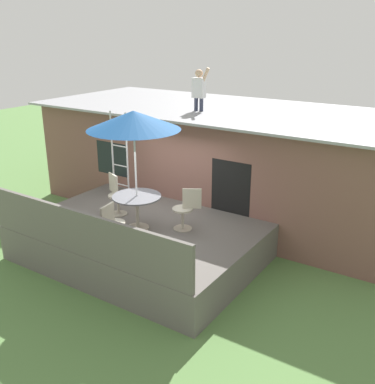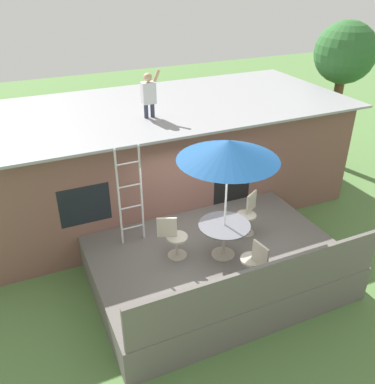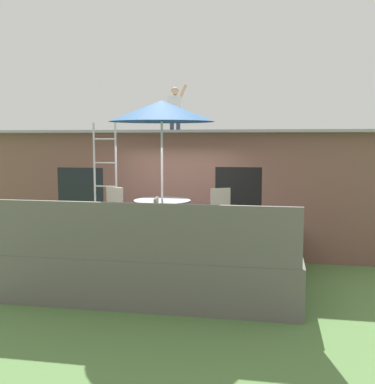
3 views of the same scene
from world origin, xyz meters
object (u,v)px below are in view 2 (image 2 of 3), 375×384
at_px(patio_chair_near, 255,261).
at_px(patio_chair_right, 248,214).
at_px(step_ladder, 130,197).
at_px(patio_chair_left, 173,237).
at_px(person_figure, 149,92).
at_px(patio_table, 224,231).
at_px(patio_umbrella, 228,150).
at_px(backyard_tree, 345,55).

bearing_deg(patio_chair_near, patio_chair_right, -35.41).
distance_m(step_ladder, patio_chair_left, 1.22).
relative_size(person_figure, patio_chair_near, 1.21).
relative_size(step_ladder, patio_chair_left, 2.39).
height_order(patio_table, patio_chair_right, patio_chair_right).
xyz_separation_m(patio_umbrella, person_figure, (-0.40, 3.10, 0.31)).
bearing_deg(patio_table, person_figure, 97.31).
relative_size(patio_chair_left, backyard_tree, 0.20).
xyz_separation_m(patio_chair_near, backyard_tree, (6.16, 4.98, 2.34)).
bearing_deg(backyard_tree, patio_chair_right, -147.03).
bearing_deg(patio_umbrella, patio_table, -75.96).
relative_size(patio_table, patio_chair_near, 1.13).
xyz_separation_m(person_figure, patio_chair_near, (0.53, -4.03, -2.20)).
bearing_deg(patio_chair_near, patio_table, -0.00).
bearing_deg(patio_chair_right, patio_chair_left, -26.62).
bearing_deg(patio_umbrella, patio_chair_near, -81.70).
bearing_deg(patio_table, patio_chair_left, 157.31).
bearing_deg(patio_chair_left, backyard_tree, 49.47).
relative_size(patio_table, patio_chair_right, 1.13).
height_order(patio_chair_right, patio_chair_near, same).
height_order(person_figure, patio_chair_near, person_figure).
distance_m(patio_umbrella, person_figure, 3.14).
relative_size(patio_umbrella, patio_chair_near, 2.76).
relative_size(patio_table, backyard_tree, 0.23).
distance_m(patio_umbrella, step_ladder, 2.33).
distance_m(step_ladder, backyard_tree, 8.49).
distance_m(patio_umbrella, patio_chair_left, 2.15).
bearing_deg(person_figure, step_ladder, -121.41).
bearing_deg(patio_chair_left, person_figure, 101.36).
xyz_separation_m(patio_umbrella, patio_chair_near, (0.14, -0.93, -1.89)).
bearing_deg(backyard_tree, patio_chair_near, -141.05).
bearing_deg(step_ladder, person_figure, 58.59).
height_order(patio_chair_left, patio_chair_right, same).
bearing_deg(step_ladder, patio_chair_left, -54.81).
bearing_deg(patio_chair_right, patio_umbrella, -0.00).
bearing_deg(backyard_tree, patio_table, -147.27).
height_order(patio_chair_near, backyard_tree, backyard_tree).
height_order(patio_umbrella, person_figure, person_figure).
relative_size(person_figure, backyard_tree, 0.24).
distance_m(patio_chair_right, patio_chair_near, 1.66).
distance_m(patio_chair_left, backyard_tree, 8.44).
relative_size(step_ladder, person_figure, 1.98).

